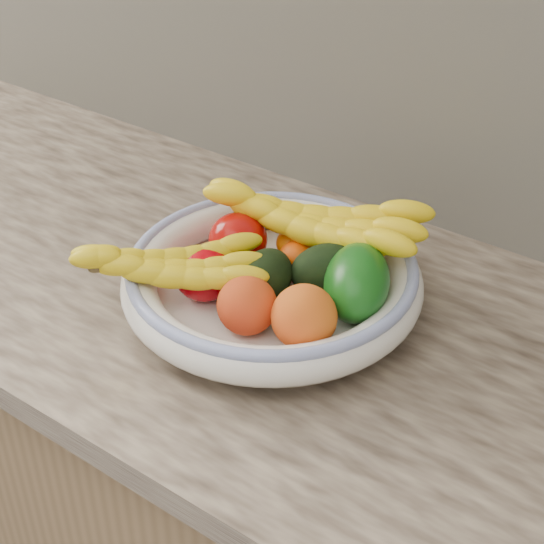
{
  "coord_description": "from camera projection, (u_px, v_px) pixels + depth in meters",
  "views": [
    {
      "loc": [
        0.51,
        0.94,
        1.57
      ],
      "look_at": [
        0.0,
        1.66,
        0.96
      ],
      "focal_mm": 55.0,
      "sensor_mm": 36.0,
      "label": 1
    }
  ],
  "objects": [
    {
      "name": "tomato_near_left",
      "position": [
        205.0,
        274.0,
        1.06
      ],
      "size": [
        0.09,
        0.09,
        0.07
      ],
      "primitive_type": "ellipsoid",
      "rotation": [
        0.0,
        0.0,
        -0.11
      ],
      "color": "#B40008",
      "rests_on": "fruit_bowl"
    },
    {
      "name": "peach_right",
      "position": [
        304.0,
        317.0,
        0.98
      ],
      "size": [
        0.09,
        0.09,
        0.08
      ],
      "primitive_type": "ellipsoid",
      "rotation": [
        0.0,
        0.0,
        -0.21
      ],
      "color": "orange",
      "rests_on": "fruit_bowl"
    },
    {
      "name": "peach_front",
      "position": [
        247.0,
        305.0,
        1.0
      ],
      "size": [
        0.09,
        0.09,
        0.07
      ],
      "primitive_type": "ellipsoid",
      "rotation": [
        0.0,
        0.0,
        0.18
      ],
      "color": "orange",
      "rests_on": "fruit_bowl"
    },
    {
      "name": "avocado_center",
      "position": [
        264.0,
        278.0,
        1.05
      ],
      "size": [
        0.08,
        0.11,
        0.07
      ],
      "primitive_type": "ellipsoid",
      "rotation": [
        0.0,
        0.0,
        0.18
      ],
      "color": "black",
      "rests_on": "fruit_bowl"
    },
    {
      "name": "banana_bunch_back",
      "position": [
        311.0,
        227.0,
        1.11
      ],
      "size": [
        0.34,
        0.19,
        0.09
      ],
      "primitive_type": null,
      "rotation": [
        0.0,
        0.0,
        0.23
      ],
      "color": "yellow",
      "rests_on": "fruit_bowl"
    },
    {
      "name": "green_mango",
      "position": [
        357.0,
        283.0,
        1.02
      ],
      "size": [
        0.15,
        0.16,
        0.11
      ],
      "primitive_type": "ellipsoid",
      "rotation": [
        0.0,
        0.31,
        0.48
      ],
      "color": "#0E4B0E",
      "rests_on": "fruit_bowl"
    },
    {
      "name": "clementine_back_right",
      "position": [
        332.0,
        240.0,
        1.14
      ],
      "size": [
        0.05,
        0.05,
        0.04
      ],
      "primitive_type": "ellipsoid",
      "rotation": [
        0.0,
        0.0,
        0.05
      ],
      "color": "orange",
      "rests_on": "fruit_bowl"
    },
    {
      "name": "avocado_right",
      "position": [
        331.0,
        271.0,
        1.06
      ],
      "size": [
        0.13,
        0.13,
        0.07
      ],
      "primitive_type": "ellipsoid",
      "rotation": [
        0.0,
        0.0,
        -0.79
      ],
      "color": "black",
      "rests_on": "fruit_bowl"
    },
    {
      "name": "clementine_back_left",
      "position": [
        293.0,
        243.0,
        1.14
      ],
      "size": [
        0.06,
        0.06,
        0.04
      ],
      "primitive_type": "ellipsoid",
      "rotation": [
        0.0,
        0.0,
        0.19
      ],
      "color": "orange",
      "rests_on": "fruit_bowl"
    },
    {
      "name": "banana_bunch_front",
      "position": [
        171.0,
        271.0,
        1.03
      ],
      "size": [
        0.26,
        0.25,
        0.07
      ],
      "primitive_type": null,
      "rotation": [
        0.0,
        0.0,
        0.73
      ],
      "color": "yellow",
      "rests_on": "fruit_bowl"
    },
    {
      "name": "kitchen_counter",
      "position": [
        281.0,
        513.0,
        1.37
      ],
      "size": [
        2.44,
        0.66,
        1.4
      ],
      "color": "brown",
      "rests_on": "ground"
    },
    {
      "name": "tomato_left",
      "position": [
        238.0,
        240.0,
        1.13
      ],
      "size": [
        0.1,
        0.1,
        0.07
      ],
      "primitive_type": "ellipsoid",
      "rotation": [
        0.0,
        0.0,
        0.37
      ],
      "color": "#A90A07",
      "rests_on": "fruit_bowl"
    },
    {
      "name": "fruit_bowl",
      "position": [
        272.0,
        279.0,
        1.08
      ],
      "size": [
        0.39,
        0.39,
        0.08
      ],
      "color": "silver",
      "rests_on": "kitchen_counter"
    },
    {
      "name": "clementine_back_mid",
      "position": [
        297.0,
        258.0,
        1.11
      ],
      "size": [
        0.06,
        0.06,
        0.05
      ],
      "primitive_type": "ellipsoid",
      "rotation": [
        0.0,
        0.0,
        -0.14
      ],
      "color": "#E44C04",
      "rests_on": "fruit_bowl"
    }
  ]
}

